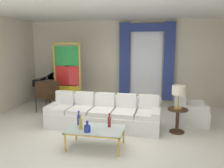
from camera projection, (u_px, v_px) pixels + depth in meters
ground_plane at (107, 132)px, 5.64m from camera, size 16.00×16.00×0.00m
wall_rear at (125, 62)px, 8.35m from camera, size 8.00×0.12×3.00m
ceiling_slab at (113, 10)px, 5.91m from camera, size 8.00×7.60×0.04m
curtained_window at (146, 56)px, 7.99m from camera, size 2.00×0.17×2.70m
couch_white_long at (104, 115)px, 6.01m from camera, size 2.94×1.00×0.86m
coffee_table at (95, 130)px, 4.73m from camera, size 1.16×0.70×0.41m
bottle_blue_decanter at (109, 121)px, 4.80m from camera, size 0.07×0.07×0.30m
bottle_crystal_tall at (87, 128)px, 4.53m from camera, size 0.13×0.13×0.23m
bottle_amber_squat at (81, 123)px, 4.67m from camera, size 0.07×0.07×0.31m
bottle_ruby_flask at (79, 119)px, 4.92m from camera, size 0.08×0.08×0.32m
vintage_tv at (47, 89)px, 7.26m from camera, size 0.69×0.74×1.35m
armchair_white at (189, 113)px, 6.20m from camera, size 0.85×0.85×0.80m
stained_glass_divider at (67, 77)px, 7.68m from camera, size 0.95×0.05×2.20m
peacock_figurine at (77, 105)px, 7.38m from camera, size 0.44×0.60×0.50m
round_side_table at (177, 118)px, 5.56m from camera, size 0.48×0.48×0.59m
table_lamp_brass at (179, 91)px, 5.45m from camera, size 0.32×0.32×0.57m
grand_piano at (58, 81)px, 8.53m from camera, size 1.50×1.10×1.40m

